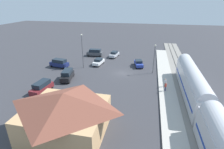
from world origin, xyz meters
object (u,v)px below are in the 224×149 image
at_px(sedan_white, 99,62).
at_px(suv_navy, 59,63).
at_px(sedan_blue, 139,63).
at_px(suv_maroon, 42,87).
at_px(light_pole_lot_center, 82,47).
at_px(light_pole_near_platform, 154,55).
at_px(suv_charcoal, 95,52).
at_px(station_building, 65,113).
at_px(suv_black, 67,75).
at_px(sedan_silver, 114,54).
at_px(pedestrian_waiting_far, 165,82).
at_px(pedestrian_on_platform, 166,86).

bearing_deg(sedan_white, suv_navy, 23.25).
relative_size(sedan_blue, suv_maroon, 0.95).
bearing_deg(sedan_blue, light_pole_lot_center, 16.06).
relative_size(sedan_blue, light_pole_near_platform, 0.68).
bearing_deg(light_pole_lot_center, suv_charcoal, -89.23).
height_order(station_building, sedan_blue, station_building).
xyz_separation_m(suv_charcoal, sedan_white, (-3.39, 7.55, -0.27)).
relative_size(suv_navy, light_pole_lot_center, 0.59).
height_order(suv_black, suv_charcoal, same).
height_order(sedan_silver, light_pole_near_platform, light_pole_near_platform).
bearing_deg(light_pole_near_platform, station_building, 64.64).
xyz_separation_m(sedan_silver, sedan_blue, (-8.06, 6.92, 0.00)).
bearing_deg(suv_charcoal, station_building, 101.15).
bearing_deg(suv_black, suv_maroon, 71.81).
bearing_deg(sedan_silver, sedan_blue, 139.38).
xyz_separation_m(pedestrian_waiting_far, suv_maroon, (23.12, 6.93, -0.13)).
height_order(suv_black, suv_navy, same).
xyz_separation_m(pedestrian_waiting_far, sedan_white, (16.97, -10.63, -0.40)).
xyz_separation_m(pedestrian_waiting_far, suv_charcoal, (20.36, -18.18, -0.13)).
height_order(suv_black, sedan_blue, suv_black).
height_order(pedestrian_on_platform, suv_black, suv_black).
bearing_deg(sedan_silver, pedestrian_on_platform, 124.75).
xyz_separation_m(sedan_blue, sedan_white, (10.85, 0.95, 0.00)).
height_order(sedan_white, suv_navy, suv_navy).
distance_m(station_building, sedan_silver, 34.71).
relative_size(sedan_silver, suv_navy, 0.92).
bearing_deg(sedan_silver, sedan_white, 70.49).
height_order(sedan_silver, sedan_blue, same).
xyz_separation_m(suv_black, suv_navy, (5.53, -6.94, 0.00)).
relative_size(station_building, sedan_silver, 2.29).
bearing_deg(suv_black, station_building, 115.13).
bearing_deg(suv_navy, sedan_white, -156.75).
bearing_deg(suv_charcoal, pedestrian_on_platform, 135.35).
bearing_deg(sedan_silver, light_pole_near_platform, 136.95).
bearing_deg(sedan_silver, light_pole_lot_center, 61.20).
distance_m(pedestrian_on_platform, light_pole_lot_center, 22.63).
relative_size(suv_charcoal, light_pole_lot_center, 0.57).
bearing_deg(sedan_blue, suv_navy, 13.90).
bearing_deg(suv_charcoal, suv_black, 88.09).
bearing_deg(light_pole_lot_center, light_pole_near_platform, 179.88).
bearing_deg(light_pole_near_platform, suv_maroon, 34.81).
distance_m(suv_black, suv_maroon, 6.86).
relative_size(suv_navy, light_pole_near_platform, 0.73).
xyz_separation_m(sedan_silver, light_pole_near_platform, (-11.79, 11.01, 3.62)).
bearing_deg(suv_navy, sedan_silver, -135.85).
bearing_deg(light_pole_lot_center, sedan_white, -136.23).
bearing_deg(suv_navy, light_pole_near_platform, -177.75).
relative_size(station_building, suv_maroon, 2.14).
distance_m(sedan_silver, suv_black, 20.09).
distance_m(suv_charcoal, light_pole_near_platform, 21.18).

